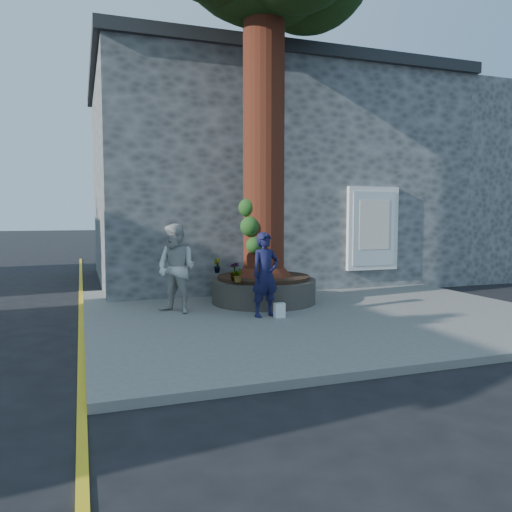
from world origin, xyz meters
name	(u,v)px	position (x,y,z in m)	size (l,w,h in m)	color
ground	(260,330)	(0.00, 0.00, 0.00)	(120.00, 120.00, 0.00)	black
pavement	(312,311)	(1.50, 1.00, 0.06)	(9.00, 8.00, 0.12)	slate
yellow_line	(81,331)	(-3.05, 1.00, 0.00)	(0.10, 30.00, 0.01)	yellow
stone_shop	(258,181)	(2.50, 7.20, 3.16)	(10.30, 8.30, 6.30)	#46494A
neighbour_shop	(455,190)	(10.50, 7.20, 3.00)	(6.00, 8.00, 6.00)	#46494A
planter	(264,289)	(0.80, 2.00, 0.41)	(2.30, 2.30, 0.60)	black
man	(265,275)	(0.30, 0.55, 0.93)	(0.59, 0.39, 1.62)	#15153A
woman	(176,268)	(-1.24, 1.48, 1.01)	(0.86, 0.67, 1.78)	beige
shopping_bag	(279,310)	(0.51, 0.35, 0.26)	(0.20, 0.12, 0.28)	white
plant_a	(217,265)	(-0.05, 2.85, 0.89)	(0.18, 0.12, 0.35)	gray
plant_b	(217,266)	(-0.05, 2.85, 0.89)	(0.19, 0.18, 0.34)	gray
plant_c	(235,272)	(-0.05, 1.39, 0.91)	(0.21, 0.21, 0.38)	gray
plant_d	(239,275)	(-0.05, 1.15, 0.86)	(0.26, 0.23, 0.29)	gray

